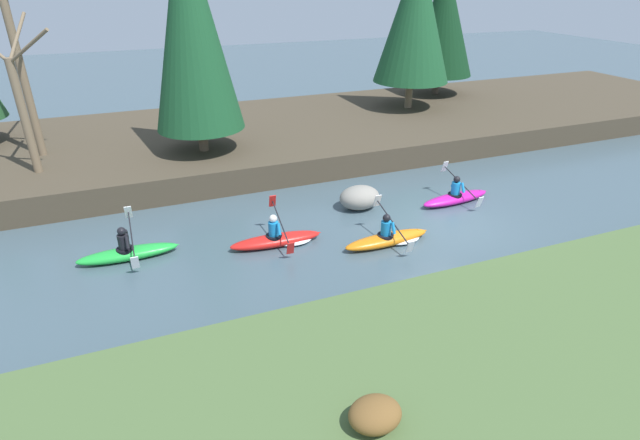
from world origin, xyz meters
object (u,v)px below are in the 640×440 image
object	(u,v)px
kayaker_middle	(390,238)
kayaker_far_back	(129,252)
kayaker_lead	(456,197)
boulder_midstream	(360,197)
kayaker_trailing	(280,239)

from	to	relation	value
kayaker_middle	kayaker_far_back	distance (m)	7.47
kayaker_lead	boulder_midstream	world-z (taller)	kayaker_lead
kayaker_lead	kayaker_far_back	xyz separation A→B (m)	(-10.77, 0.19, 0.00)
kayaker_trailing	boulder_midstream	bearing A→B (deg)	25.92
kayaker_middle	kayaker_trailing	bearing A→B (deg)	157.29
kayaker_trailing	kayaker_far_back	size ratio (longest dim) A/B	1.00
kayaker_middle	kayaker_far_back	xyz separation A→B (m)	(-7.21, 1.93, 0.02)
kayaker_far_back	boulder_midstream	bearing A→B (deg)	5.52
kayaker_lead	kayaker_middle	xyz separation A→B (m)	(-3.55, -1.75, -0.02)
kayaker_trailing	boulder_midstream	xyz separation A→B (m)	(3.28, 1.43, 0.20)
kayaker_lead	kayaker_trailing	distance (m)	6.63
kayaker_trailing	boulder_midstream	world-z (taller)	kayaker_trailing
kayaker_lead	boulder_midstream	xyz separation A→B (m)	(-3.32, 0.84, 0.17)
kayaker_lead	kayaker_middle	size ratio (longest dim) A/B	1.00
kayaker_far_back	kayaker_trailing	bearing A→B (deg)	-10.11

